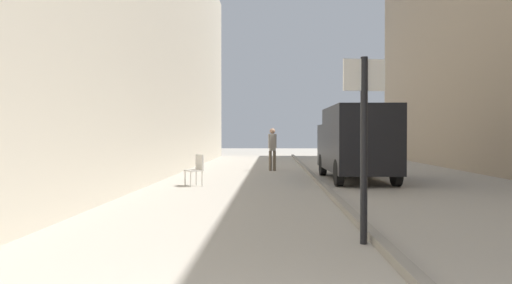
# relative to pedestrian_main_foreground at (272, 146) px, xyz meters

# --- Properties ---
(ground_plane) EXTENTS (80.00, 80.00, 0.00)m
(ground_plane) POSITION_rel_pedestrian_main_foreground_xyz_m (-0.12, -5.83, -1.04)
(ground_plane) COLOR #A8A093
(building_facade_left) EXTENTS (3.06, 40.00, 11.02)m
(building_facade_left) POSITION_rel_pedestrian_main_foreground_xyz_m (-5.25, -5.83, 4.46)
(building_facade_left) COLOR #BCB29E
(building_facade_left) RESTS_ON ground_plane
(kerb_strip) EXTENTS (0.16, 40.00, 0.12)m
(kerb_strip) POSITION_rel_pedestrian_main_foreground_xyz_m (1.46, -5.83, -0.98)
(kerb_strip) COLOR gray
(kerb_strip) RESTS_ON ground_plane
(pedestrian_main_foreground) EXTENTS (0.35, 0.26, 1.81)m
(pedestrian_main_foreground) POSITION_rel_pedestrian_main_foreground_xyz_m (0.00, 0.00, 0.00)
(pedestrian_main_foreground) COLOR brown
(pedestrian_main_foreground) RESTS_ON ground_plane
(delivery_van) EXTENTS (2.01, 5.37, 2.44)m
(delivery_van) POSITION_rel_pedestrian_main_foreground_xyz_m (2.79, -4.09, 0.26)
(delivery_van) COLOR black
(delivery_van) RESTS_ON ground_plane
(street_sign_post) EXTENTS (0.60, 0.13, 2.60)m
(street_sign_post) POSITION_rel_pedestrian_main_foreground_xyz_m (1.27, -13.37, 0.50)
(street_sign_post) COLOR black
(street_sign_post) RESTS_ON ground_plane
(cafe_chair_near_window) EXTENTS (0.62, 0.62, 0.94)m
(cafe_chair_near_window) POSITION_rel_pedestrian_main_foreground_xyz_m (-2.27, -6.08, -0.50)
(cafe_chair_near_window) COLOR #B7B2A8
(cafe_chair_near_window) RESTS_ON ground_plane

